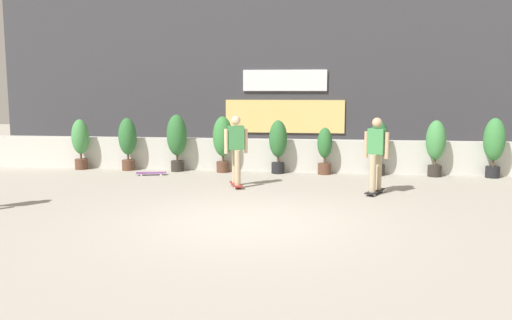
# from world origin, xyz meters

# --- Properties ---
(ground_plane) EXTENTS (48.00, 48.00, 0.00)m
(ground_plane) POSITION_xyz_m (0.00, 0.00, 0.00)
(ground_plane) COLOR #A8A093
(planter_wall) EXTENTS (18.00, 0.40, 0.90)m
(planter_wall) POSITION_xyz_m (0.00, 6.00, 0.45)
(planter_wall) COLOR beige
(planter_wall) RESTS_ON ground
(building_backdrop) EXTENTS (20.00, 2.08, 6.50)m
(building_backdrop) POSITION_xyz_m (-0.00, 10.00, 3.25)
(building_backdrop) COLOR #38383D
(building_backdrop) RESTS_ON ground
(potted_plant_0) EXTENTS (0.49, 0.49, 1.45)m
(potted_plant_0) POSITION_xyz_m (-5.66, 5.55, 0.84)
(potted_plant_0) COLOR brown
(potted_plant_0) RESTS_ON ground
(potted_plant_1) EXTENTS (0.51, 0.51, 1.50)m
(potted_plant_1) POSITION_xyz_m (-4.24, 5.55, 0.87)
(potted_plant_1) COLOR brown
(potted_plant_1) RESTS_ON ground
(potted_plant_2) EXTENTS (0.57, 0.57, 1.61)m
(potted_plant_2) POSITION_xyz_m (-2.79, 5.55, 0.94)
(potted_plant_2) COLOR #2D2823
(potted_plant_2) RESTS_ON ground
(potted_plant_3) EXTENTS (0.54, 0.54, 1.56)m
(potted_plant_3) POSITION_xyz_m (-1.47, 5.55, 0.92)
(potted_plant_3) COLOR brown
(potted_plant_3) RESTS_ON ground
(potted_plant_4) EXTENTS (0.50, 0.50, 1.47)m
(potted_plant_4) POSITION_xyz_m (0.08, 5.55, 0.85)
(potted_plant_4) COLOR black
(potted_plant_4) RESTS_ON ground
(potted_plant_5) EXTENTS (0.40, 0.40, 1.28)m
(potted_plant_5) POSITION_xyz_m (1.35, 5.55, 0.70)
(potted_plant_5) COLOR brown
(potted_plant_5) RESTS_ON ground
(potted_plant_6) EXTENTS (0.50, 0.50, 1.48)m
(potted_plant_6) POSITION_xyz_m (2.79, 5.55, 0.86)
(potted_plant_6) COLOR #2D2823
(potted_plant_6) RESTS_ON ground
(potted_plant_7) EXTENTS (0.51, 0.51, 1.50)m
(potted_plant_7) POSITION_xyz_m (4.26, 5.55, 0.87)
(potted_plant_7) COLOR #2D2823
(potted_plant_7) RESTS_ON ground
(potted_plant_8) EXTENTS (0.55, 0.55, 1.57)m
(potted_plant_8) POSITION_xyz_m (5.74, 5.55, 0.92)
(potted_plant_8) COLOR black
(potted_plant_8) RESTS_ON ground
(skater_far_left) EXTENTS (0.53, 0.82, 1.70)m
(skater_far_left) POSITION_xyz_m (-0.72, 3.33, 0.94)
(skater_far_left) COLOR maroon
(skater_far_left) RESTS_ON ground
(skater_by_wall_right) EXTENTS (0.52, 0.81, 1.70)m
(skater_by_wall_right) POSITION_xyz_m (2.49, 2.87, 0.94)
(skater_by_wall_right) COLOR black
(skater_by_wall_right) RESTS_ON ground
(skateboard_near_camera) EXTENTS (0.82, 0.39, 0.08)m
(skateboard_near_camera) POSITION_xyz_m (-3.29, 4.76, 0.06)
(skateboard_near_camera) COLOR #72338C
(skateboard_near_camera) RESTS_ON ground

